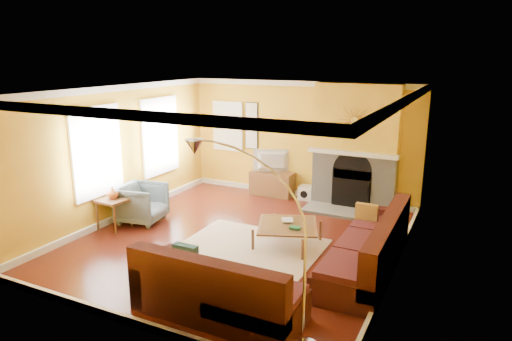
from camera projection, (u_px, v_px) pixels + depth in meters
The scene contains 27 objects.
floor at pixel (240, 241), 8.29m from camera, with size 5.50×6.00×0.02m, color maroon.
ceiling at pixel (238, 89), 7.62m from camera, with size 5.50×6.00×0.02m, color white.
wall_back at pixel (300, 140), 10.57m from camera, with size 5.50×0.02×2.70m, color gold.
wall_front at pixel (117, 224), 5.34m from camera, with size 5.50×0.02×2.70m, color gold.
wall_left at pixel (118, 153), 9.14m from camera, with size 0.02×6.00×2.70m, color gold.
wall_right at pixel (402, 188), 6.78m from camera, with size 0.02×6.00×2.70m, color gold.
baseboard at pixel (240, 237), 8.28m from camera, with size 5.50×6.00×0.12m, color white, non-canonical shape.
crown_molding at pixel (238, 94), 7.64m from camera, with size 5.50×6.00×0.12m, color white, non-canonical shape.
window_left_near at pixel (160, 136), 10.21m from camera, with size 0.06×1.22×1.72m, color white.
window_left_far at pixel (96, 152), 8.56m from camera, with size 0.06×1.22×1.72m, color white.
window_back at pixel (228, 126), 11.29m from camera, with size 0.82×0.06×1.22m, color white.
wall_art at pixel (252, 126), 11.01m from camera, with size 0.34×0.04×1.14m, color white.
fireplace at pixel (356, 147), 9.81m from camera, with size 1.80×0.40×2.70m, color gray, non-canonical shape.
mantel at pixel (353, 153), 9.63m from camera, with size 1.92×0.22×0.08m, color white.
hearth at pixel (346, 212), 9.66m from camera, with size 1.80×0.70×0.06m, color gray.
sunburst at pixel (354, 120), 9.46m from camera, with size 0.70×0.04×0.70m, color olive, non-canonical shape.
rug at pixel (251, 246), 8.00m from camera, with size 2.40×1.80×0.02m, color beige.
sectional_sofa at pixel (291, 244), 7.01m from camera, with size 2.93×3.96×0.90m, color #461B16, non-canonical shape.
coffee_table at pixel (287, 235), 8.02m from camera, with size 1.01×1.01×0.40m, color white, non-canonical shape.
media_console at pixel (272, 183), 10.89m from camera, with size 1.03×0.46×0.57m, color brown.
tv at pixel (272, 161), 10.76m from camera, with size 0.92×0.12×0.53m, color black.
subwoofer at pixel (306, 193), 10.59m from camera, with size 0.32×0.32×0.32m, color white.
armchair at pixel (142, 203), 9.12m from camera, with size 0.83×0.85×0.77m, color slate.
side_table at pixel (114, 214), 8.77m from camera, with size 0.55×0.55×0.61m, color brown, non-canonical shape.
vase at pixel (113, 193), 8.67m from camera, with size 0.22×0.22×0.23m, color orange.
book at pixel (282, 220), 8.12m from camera, with size 0.20×0.26×0.03m, color white.
arc_lamp at pixel (253, 247), 5.17m from camera, with size 1.47×0.36×2.33m, color silver, non-canonical shape.
Camera 1 is at (3.68, -6.79, 3.28)m, focal length 32.00 mm.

